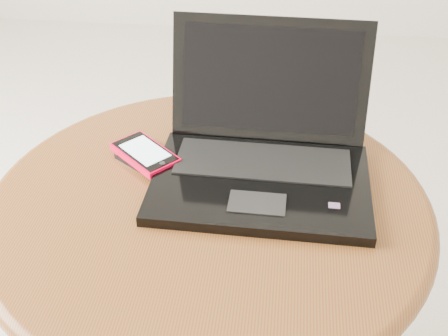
# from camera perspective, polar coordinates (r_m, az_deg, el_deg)

# --- Properties ---
(table) EXTENTS (0.69, 0.69, 0.55)m
(table) POSITION_cam_1_polar(r_m,az_deg,el_deg) (0.97, -1.43, -8.24)
(table) COLOR #573113
(table) RESTS_ON ground
(laptop) EXTENTS (0.34, 0.30, 0.22)m
(laptop) POSITION_cam_1_polar(r_m,az_deg,el_deg) (0.92, 3.88, 1.59)
(laptop) COLOR black
(laptop) RESTS_ON table
(phone_black) EXTENTS (0.12, 0.11, 0.01)m
(phone_black) POSITION_cam_1_polar(r_m,az_deg,el_deg) (0.97, -7.39, 0.70)
(phone_black) COLOR black
(phone_black) RESTS_ON table
(phone_pink) EXTENTS (0.13, 0.13, 0.01)m
(phone_pink) POSITION_cam_1_polar(r_m,az_deg,el_deg) (0.97, -7.77, 1.39)
(phone_pink) COLOR #F7002F
(phone_pink) RESTS_ON phone_black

